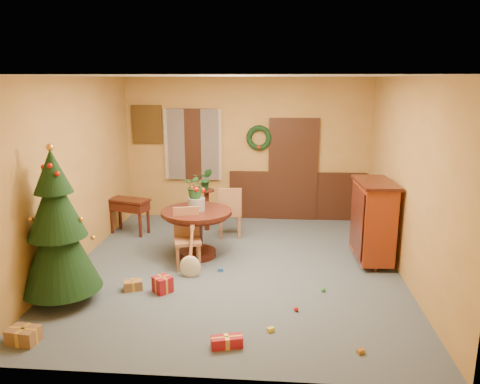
# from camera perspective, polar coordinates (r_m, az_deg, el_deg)

# --- Properties ---
(room_envelope) EXTENTS (5.50, 5.50, 5.50)m
(room_envelope) POSITION_cam_1_polar(r_m,az_deg,el_deg) (9.62, 2.04, 3.18)
(room_envelope) COLOR #343D4D
(room_envelope) RESTS_ON ground
(dining_table) EXTENTS (1.15, 1.15, 0.79)m
(dining_table) POSITION_cam_1_polar(r_m,az_deg,el_deg) (7.67, -5.29, -3.94)
(dining_table) COLOR black
(dining_table) RESTS_ON floor
(urn) EXTENTS (0.28, 0.28, 0.21)m
(urn) POSITION_cam_1_polar(r_m,az_deg,el_deg) (7.57, -5.34, -1.49)
(urn) COLOR slate
(urn) RESTS_ON dining_table
(centerpiece_plant) EXTENTS (0.37, 0.32, 0.41)m
(centerpiece_plant) POSITION_cam_1_polar(r_m,az_deg,el_deg) (7.50, -5.40, 0.80)
(centerpiece_plant) COLOR #1E4C23
(centerpiece_plant) RESTS_ON urn
(chair_near) EXTENTS (0.49, 0.49, 0.93)m
(chair_near) POSITION_cam_1_polar(r_m,az_deg,el_deg) (7.33, -6.46, -5.28)
(chair_near) COLOR brown
(chair_near) RESTS_ON floor
(chair_far) EXTENTS (0.46, 0.46, 0.96)m
(chair_far) POSITION_cam_1_polar(r_m,az_deg,el_deg) (8.58, -1.22, -2.26)
(chair_far) COLOR brown
(chair_far) RESTS_ON floor
(guitar) EXTENTS (0.42, 0.54, 0.72)m
(guitar) POSITION_cam_1_polar(r_m,az_deg,el_deg) (6.96, -6.13, -7.41)
(guitar) COLOR beige
(guitar) RESTS_ON floor
(plant_stand) EXTENTS (0.31, 0.31, 0.80)m
(plant_stand) POSITION_cam_1_polar(r_m,az_deg,el_deg) (9.00, -4.09, -1.59)
(plant_stand) COLOR black
(plant_stand) RESTS_ON floor
(stand_plant) EXTENTS (0.25, 0.22, 0.42)m
(stand_plant) POSITION_cam_1_polar(r_m,az_deg,el_deg) (8.88, -4.15, 1.59)
(stand_plant) COLOR #19471E
(stand_plant) RESTS_ON plant_stand
(christmas_tree) EXTENTS (1.02, 1.02, 2.10)m
(christmas_tree) POSITION_cam_1_polar(r_m,az_deg,el_deg) (6.41, -21.35, -4.27)
(christmas_tree) COLOR #382111
(christmas_tree) RESTS_ON floor
(writing_desk) EXTENTS (0.83, 0.58, 0.67)m
(writing_desk) POSITION_cam_1_polar(r_m,az_deg,el_deg) (9.04, -13.36, -1.85)
(writing_desk) COLOR black
(writing_desk) RESTS_ON floor
(sideboard) EXTENTS (0.60, 1.06, 1.32)m
(sideboard) POSITION_cam_1_polar(r_m,az_deg,el_deg) (7.67, 15.91, -3.21)
(sideboard) COLOR #63240B
(sideboard) RESTS_ON floor
(gift_a) EXTENTS (0.35, 0.28, 0.18)m
(gift_a) POSITION_cam_1_polar(r_m,az_deg,el_deg) (5.95, -24.87, -15.57)
(gift_a) COLOR brown
(gift_a) RESTS_ON floor
(gift_b) EXTENTS (0.31, 0.31, 0.22)m
(gift_b) POSITION_cam_1_polar(r_m,az_deg,el_deg) (6.64, -9.41, -11.05)
(gift_b) COLOR maroon
(gift_b) RESTS_ON floor
(gift_c) EXTENTS (0.29, 0.25, 0.14)m
(gift_c) POSITION_cam_1_polar(r_m,az_deg,el_deg) (6.80, -12.92, -11.00)
(gift_c) COLOR brown
(gift_c) RESTS_ON floor
(gift_d) EXTENTS (0.37, 0.23, 0.12)m
(gift_d) POSITION_cam_1_polar(r_m,az_deg,el_deg) (5.38, -1.63, -17.78)
(gift_d) COLOR maroon
(gift_d) RESTS_ON floor
(toy_a) EXTENTS (0.08, 0.06, 0.05)m
(toy_a) POSITION_cam_1_polar(r_m,az_deg,el_deg) (7.24, -2.39, -9.46)
(toy_a) COLOR #255EA4
(toy_a) RESTS_ON floor
(toy_b) EXTENTS (0.06, 0.06, 0.06)m
(toy_b) POSITION_cam_1_polar(r_m,az_deg,el_deg) (6.69, 10.12, -11.65)
(toy_b) COLOR green
(toy_b) RESTS_ON floor
(toy_c) EXTENTS (0.09, 0.09, 0.05)m
(toy_c) POSITION_cam_1_polar(r_m,az_deg,el_deg) (5.68, 3.75, -16.39)
(toy_c) COLOR gold
(toy_c) RESTS_ON floor
(toy_d) EXTENTS (0.06, 0.06, 0.06)m
(toy_d) POSITION_cam_1_polar(r_m,az_deg,el_deg) (6.13, 6.86, -13.99)
(toy_d) COLOR red
(toy_d) RESTS_ON floor
(toy_e) EXTENTS (0.09, 0.08, 0.05)m
(toy_e) POSITION_cam_1_polar(r_m,az_deg,el_deg) (5.44, 14.50, -18.30)
(toy_e) COLOR gold
(toy_e) RESTS_ON floor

